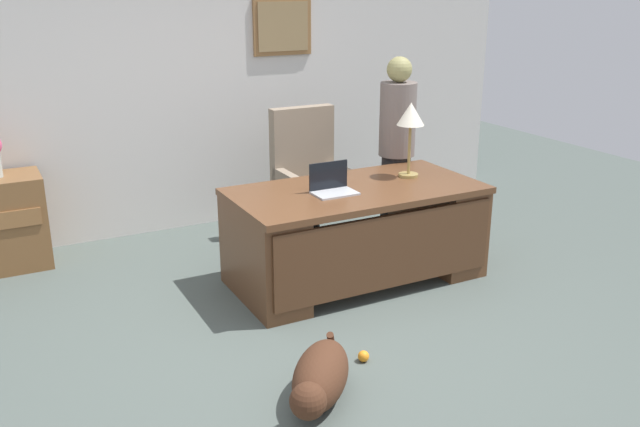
{
  "coord_description": "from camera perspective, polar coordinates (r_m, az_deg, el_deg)",
  "views": [
    {
      "loc": [
        -1.89,
        -3.68,
        2.26
      ],
      "look_at": [
        0.2,
        0.3,
        0.75
      ],
      "focal_mm": 38.69,
      "sensor_mm": 36.0,
      "label": 1
    }
  ],
  "objects": [
    {
      "name": "dog_toy_ball",
      "position": [
        4.42,
        3.62,
        -11.7
      ],
      "size": [
        0.07,
        0.07,
        0.07
      ],
      "primitive_type": "sphere",
      "color": "orange",
      "rests_on": "ground_plane"
    },
    {
      "name": "laptop",
      "position": [
        5.17,
        1.0,
        2.34
      ],
      "size": [
        0.32,
        0.22,
        0.22
      ],
      "color": "#B2B5BA",
      "rests_on": "desk"
    },
    {
      "name": "back_wall",
      "position": [
        6.62,
        -10.95,
        10.38
      ],
      "size": [
        7.0,
        0.16,
        2.7
      ],
      "color": "silver",
      "rests_on": "ground_plane"
    },
    {
      "name": "desk_lamp",
      "position": [
        5.56,
        7.51,
        7.78
      ],
      "size": [
        0.22,
        0.22,
        0.6
      ],
      "color": "#9E8447",
      "rests_on": "desk"
    },
    {
      "name": "person_standing",
      "position": [
        6.2,
        6.35,
        5.38
      ],
      "size": [
        0.32,
        0.32,
        1.66
      ],
      "color": "#262323",
      "rests_on": "ground_plane"
    },
    {
      "name": "ground_plane",
      "position": [
        4.71,
        -0.43,
        -10.08
      ],
      "size": [
        12.0,
        12.0,
        0.0
      ],
      "primitive_type": "plane",
      "color": "#4C5651"
    },
    {
      "name": "desk",
      "position": [
        5.39,
        3.13,
        -1.44
      ],
      "size": [
        1.93,
        0.98,
        0.76
      ],
      "color": "brown",
      "rests_on": "ground_plane"
    },
    {
      "name": "armchair",
      "position": [
        6.26,
        -0.84,
        2.45
      ],
      "size": [
        0.6,
        0.59,
        1.2
      ],
      "color": "gray",
      "rests_on": "ground_plane"
    },
    {
      "name": "dog_lying",
      "position": [
        3.97,
        -0.04,
        -13.44
      ],
      "size": [
        0.64,
        0.69,
        0.3
      ],
      "color": "#472819",
      "rests_on": "ground_plane"
    }
  ]
}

